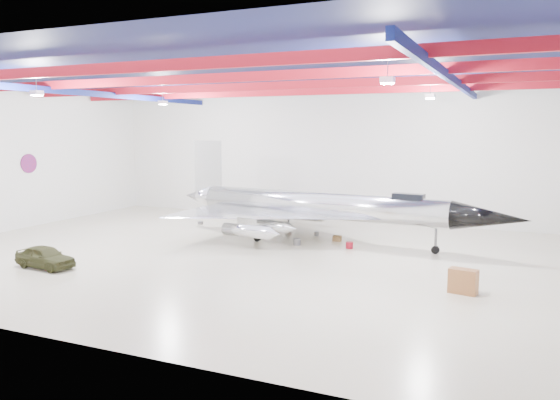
% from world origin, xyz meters
% --- Properties ---
extents(floor, '(40.00, 40.00, 0.00)m').
position_xyz_m(floor, '(0.00, 0.00, 0.00)').
color(floor, '#BEB397').
rests_on(floor, ground).
extents(wall_back, '(40.00, 0.00, 40.00)m').
position_xyz_m(wall_back, '(0.00, 15.00, 5.50)').
color(wall_back, silver).
rests_on(wall_back, floor).
extents(wall_left, '(0.00, 30.00, 30.00)m').
position_xyz_m(wall_left, '(-20.00, 0.00, 5.50)').
color(wall_left, silver).
rests_on(wall_left, floor).
extents(ceiling, '(40.00, 40.00, 0.00)m').
position_xyz_m(ceiling, '(0.00, 0.00, 11.00)').
color(ceiling, '#0A0F38').
rests_on(ceiling, wall_back).
extents(ceiling_structure, '(39.50, 29.50, 1.08)m').
position_xyz_m(ceiling_structure, '(0.00, 0.00, 10.32)').
color(ceiling_structure, maroon).
rests_on(ceiling_structure, ceiling).
extents(wall_roundel, '(0.10, 1.50, 1.50)m').
position_xyz_m(wall_roundel, '(-19.94, 2.00, 5.00)').
color(wall_roundel, '#B21414').
rests_on(wall_roundel, wall_left).
extents(jet_aircraft, '(25.01, 15.67, 6.82)m').
position_xyz_m(jet_aircraft, '(2.77, 5.71, 2.24)').
color(jet_aircraft, silver).
rests_on(jet_aircraft, floor).
extents(jeep, '(3.78, 1.77, 1.25)m').
position_xyz_m(jeep, '(-8.57, -7.36, 0.63)').
color(jeep, '#36371B').
rests_on(jeep, floor).
extents(desk, '(1.38, 0.89, 1.18)m').
position_xyz_m(desk, '(13.14, -3.10, 0.59)').
color(desk, brown).
rests_on(desk, floor).
extents(toolbox_red, '(0.59, 0.53, 0.35)m').
position_xyz_m(toolbox_red, '(-3.64, 9.56, 0.17)').
color(toolbox_red, maroon).
rests_on(toolbox_red, floor).
extents(engine_drum, '(0.64, 0.64, 0.44)m').
position_xyz_m(engine_drum, '(1.99, 3.86, 0.22)').
color(engine_drum, '#59595B').
rests_on(engine_drum, floor).
extents(parts_bin, '(0.57, 0.46, 0.38)m').
position_xyz_m(parts_bin, '(4.05, 6.16, 0.19)').
color(parts_bin, olive).
rests_on(parts_bin, floor).
extents(crate_small, '(0.37, 0.30, 0.24)m').
position_xyz_m(crate_small, '(-8.21, 8.17, 0.12)').
color(crate_small, '#59595B').
rests_on(crate_small, floor).
extents(tool_chest, '(0.63, 0.63, 0.43)m').
position_xyz_m(tool_chest, '(5.49, 4.24, 0.21)').
color(tool_chest, maroon).
rests_on(tool_chest, floor).
extents(spares_box, '(0.42, 0.42, 0.31)m').
position_xyz_m(spares_box, '(2.09, 7.39, 0.15)').
color(spares_box, '#59595B').
rests_on(spares_box, floor).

